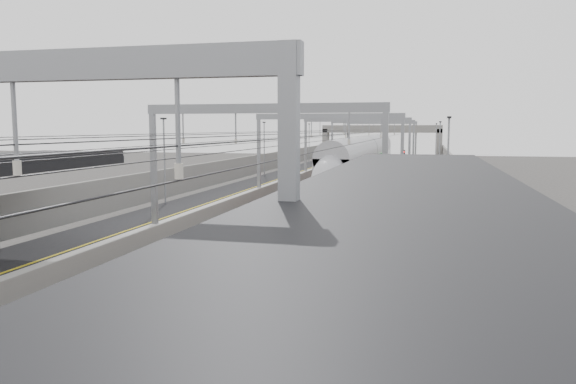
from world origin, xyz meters
The scene contains 13 objects.
platform_left centered at (-8.00, 45.00, 0.50)m, with size 4.00×120.00×1.00m, color black.
platform_right centered at (8.00, 45.00, 0.50)m, with size 4.00×120.00×1.00m, color black.
tracks centered at (0.00, 45.00, 0.05)m, with size 11.40×140.00×0.20m.
overhead_line centered at (0.00, 51.62, 6.14)m, with size 13.00×140.00×6.60m.
canopy_right centered at (8.03, 2.99, 5.09)m, with size 4.40×30.00×4.24m.
overbridge centered at (0.00, 100.00, 5.31)m, with size 22.00×2.20×6.90m.
wall_left centered at (-11.20, 45.00, 1.60)m, with size 0.30×120.00×3.20m, color gray.
wall_right centered at (11.20, 45.00, 1.60)m, with size 0.30×120.00×3.20m, color gray.
train centered at (1.50, 55.31, 2.13)m, with size 2.75×50.19×4.35m.
bench centered at (8.11, 8.14, 1.56)m, with size 1.18×1.83×0.93m.
signal_green centered at (-5.20, 71.67, 2.42)m, with size 0.32×0.32×3.48m.
signal_red_near centered at (3.20, 65.58, 2.42)m, with size 0.32×0.32×3.48m.
signal_red_far centered at (5.40, 69.04, 2.42)m, with size 0.32×0.32×3.48m.
Camera 1 is at (8.31, -6.19, 6.33)m, focal length 35.00 mm.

